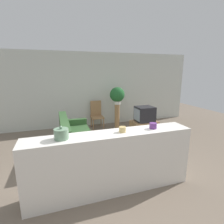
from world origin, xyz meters
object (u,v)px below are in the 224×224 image
potted_plant (117,95)px  couch (75,139)px  television (145,114)px  wooden_chair (97,114)px  decorative_bowl (61,134)px

potted_plant → couch: bearing=-139.7°
television → wooden_chair: wooden_chair is taller
television → couch: bearing=-169.6°
couch → potted_plant: potted_plant is taller
television → potted_plant: 1.26m
television → wooden_chair: (-1.25, 1.30, -0.20)m
decorative_bowl → wooden_chair: bearing=68.9°
potted_plant → wooden_chair: bearing=158.1°
television → decorative_bowl: size_ratio=2.63×
couch → decorative_bowl: decorative_bowl is taller
decorative_bowl → potted_plant: bearing=57.6°
couch → television: size_ratio=3.44×
wooden_chair → potted_plant: bearing=-21.9°
wooden_chair → decorative_bowl: bearing=-111.1°
television → potted_plant: (-0.56, 1.02, 0.50)m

